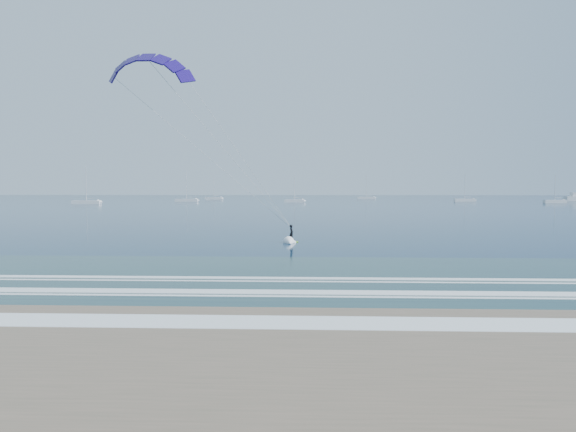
{
  "coord_description": "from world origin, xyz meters",
  "views": [
    {
      "loc": [
        -0.54,
        -19.75,
        5.16
      ],
      "look_at": [
        -2.29,
        25.1,
        2.83
      ],
      "focal_mm": 32.0,
      "sensor_mm": 36.0,
      "label": 1
    }
  ],
  "objects_px": {
    "sailboat_3": "(294,201)",
    "sailboat_6": "(555,201)",
    "sailboat_2": "(214,198)",
    "sailboat_5": "(465,200)",
    "sailboat_1": "(187,200)",
    "sailboat_0": "(86,202)",
    "sailboat_4": "(366,198)",
    "kitesurfer_rig": "(221,145)"
  },
  "relations": [
    {
      "from": "kitesurfer_rig",
      "to": "sailboat_4",
      "type": "xyz_separation_m",
      "value": [
        39.68,
        233.09,
        -8.55
      ]
    },
    {
      "from": "sailboat_0",
      "to": "sailboat_3",
      "type": "xyz_separation_m",
      "value": [
        73.98,
        22.82,
        -0.02
      ]
    },
    {
      "from": "sailboat_1",
      "to": "sailboat_5",
      "type": "bearing_deg",
      "value": 3.57
    },
    {
      "from": "sailboat_4",
      "to": "sailboat_5",
      "type": "relative_size",
      "value": 1.11
    },
    {
      "from": "sailboat_2",
      "to": "sailboat_6",
      "type": "height_order",
      "value": "sailboat_2"
    },
    {
      "from": "sailboat_0",
      "to": "sailboat_6",
      "type": "xyz_separation_m",
      "value": [
        172.67,
        16.89,
        -0.02
      ]
    },
    {
      "from": "kitesurfer_rig",
      "to": "sailboat_1",
      "type": "distance_m",
      "value": 171.72
    },
    {
      "from": "sailboat_0",
      "to": "sailboat_6",
      "type": "height_order",
      "value": "sailboat_0"
    },
    {
      "from": "sailboat_1",
      "to": "sailboat_4",
      "type": "xyz_separation_m",
      "value": [
        82.55,
        67.02,
        -0.0
      ]
    },
    {
      "from": "sailboat_3",
      "to": "sailboat_4",
      "type": "xyz_separation_m",
      "value": [
        37.03,
        76.75,
        0.01
      ]
    },
    {
      "from": "kitesurfer_rig",
      "to": "sailboat_1",
      "type": "bearing_deg",
      "value": 104.48
    },
    {
      "from": "sailboat_2",
      "to": "sailboat_3",
      "type": "xyz_separation_m",
      "value": [
        42.59,
        -56.37,
        -0.0
      ]
    },
    {
      "from": "sailboat_4",
      "to": "sailboat_5",
      "type": "height_order",
      "value": "sailboat_4"
    },
    {
      "from": "sailboat_3",
      "to": "sailboat_6",
      "type": "xyz_separation_m",
      "value": [
        98.69,
        -5.93,
        -0.0
      ]
    },
    {
      "from": "kitesurfer_rig",
      "to": "sailboat_0",
      "type": "height_order",
      "value": "kitesurfer_rig"
    },
    {
      "from": "sailboat_0",
      "to": "sailboat_5",
      "type": "bearing_deg",
      "value": 15.28
    },
    {
      "from": "sailboat_0",
      "to": "sailboat_3",
      "type": "bearing_deg",
      "value": 17.14
    },
    {
      "from": "sailboat_3",
      "to": "sailboat_1",
      "type": "bearing_deg",
      "value": 167.93
    },
    {
      "from": "sailboat_0",
      "to": "sailboat_1",
      "type": "xyz_separation_m",
      "value": [
        28.46,
        32.55,
        -0.0
      ]
    },
    {
      "from": "sailboat_1",
      "to": "sailboat_4",
      "type": "relative_size",
      "value": 0.99
    },
    {
      "from": "sailboat_5",
      "to": "sailboat_3",
      "type": "bearing_deg",
      "value": -166.66
    },
    {
      "from": "sailboat_1",
      "to": "kitesurfer_rig",
      "type": "bearing_deg",
      "value": -75.52
    },
    {
      "from": "sailboat_0",
      "to": "sailboat_1",
      "type": "bearing_deg",
      "value": 48.84
    },
    {
      "from": "sailboat_1",
      "to": "sailboat_6",
      "type": "height_order",
      "value": "sailboat_1"
    },
    {
      "from": "sailboat_4",
      "to": "sailboat_5",
      "type": "xyz_separation_m",
      "value": [
        34.98,
        -59.68,
        -0.01
      ]
    },
    {
      "from": "sailboat_2",
      "to": "sailboat_5",
      "type": "distance_m",
      "value": 121.15
    },
    {
      "from": "sailboat_2",
      "to": "sailboat_4",
      "type": "bearing_deg",
      "value": 14.36
    },
    {
      "from": "sailboat_1",
      "to": "sailboat_4",
      "type": "height_order",
      "value": "sailboat_4"
    },
    {
      "from": "kitesurfer_rig",
      "to": "sailboat_2",
      "type": "bearing_deg",
      "value": 100.64
    },
    {
      "from": "sailboat_2",
      "to": "sailboat_5",
      "type": "relative_size",
      "value": 0.99
    },
    {
      "from": "sailboat_5",
      "to": "sailboat_0",
      "type": "bearing_deg",
      "value": -164.72
    },
    {
      "from": "kitesurfer_rig",
      "to": "sailboat_6",
      "type": "height_order",
      "value": "kitesurfer_rig"
    },
    {
      "from": "sailboat_3",
      "to": "sailboat_0",
      "type": "bearing_deg",
      "value": -162.86
    },
    {
      "from": "sailboat_3",
      "to": "sailboat_6",
      "type": "distance_m",
      "value": 98.87
    },
    {
      "from": "sailboat_3",
      "to": "sailboat_5",
      "type": "height_order",
      "value": "sailboat_5"
    },
    {
      "from": "sailboat_1",
      "to": "sailboat_6",
      "type": "distance_m",
      "value": 145.06
    },
    {
      "from": "sailboat_1",
      "to": "sailboat_3",
      "type": "xyz_separation_m",
      "value": [
        45.52,
        -9.73,
        -0.01
      ]
    },
    {
      "from": "sailboat_6",
      "to": "kitesurfer_rig",
      "type": "bearing_deg",
      "value": -123.97
    },
    {
      "from": "sailboat_1",
      "to": "sailboat_3",
      "type": "distance_m",
      "value": 46.55
    },
    {
      "from": "sailboat_0",
      "to": "sailboat_6",
      "type": "bearing_deg",
      "value": 5.59
    },
    {
      "from": "kitesurfer_rig",
      "to": "sailboat_5",
      "type": "distance_m",
      "value": 188.98
    },
    {
      "from": "sailboat_0",
      "to": "sailboat_3",
      "type": "height_order",
      "value": "sailboat_0"
    }
  ]
}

